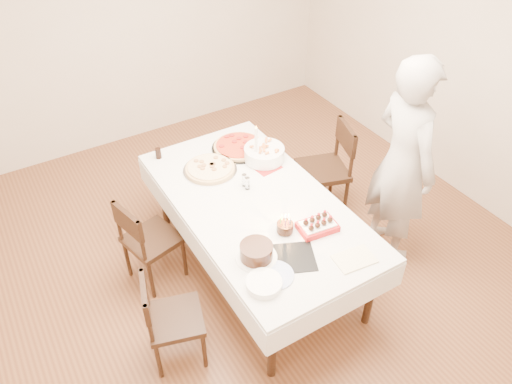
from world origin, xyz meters
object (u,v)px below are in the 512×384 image
pasta_bowl (264,154)px  layer_cake (256,252)px  birthday_cake (285,224)px  chair_left_savory (152,239)px  person (403,163)px  dining_table (256,236)px  pizza_pepperoni (239,146)px  cola_glass (158,153)px  chair_right_savory (323,170)px  pizza_white (210,168)px  strawberry_box (318,226)px  taper_candle (256,145)px  chair_left_dessert (175,319)px

pasta_bowl → layer_cake: (-0.66, -0.96, -0.01)m
pasta_bowl → birthday_cake: bearing=-112.4°
chair_left_savory → layer_cake: 1.06m
chair_left_savory → person: 2.12m
dining_table → pasta_bowl: size_ratio=6.11×
dining_table → chair_left_savory: bearing=155.0°
pizza_pepperoni → cola_glass: size_ratio=5.12×
chair_right_savory → pizza_white: chair_right_savory is taller
pizza_pepperoni → birthday_cake: bearing=-102.6°
chair_right_savory → chair_left_savory: (-1.72, 0.01, -0.04)m
chair_right_savory → strawberry_box: size_ratio=3.31×
chair_right_savory → taper_candle: size_ratio=2.47×
dining_table → chair_right_savory: chair_right_savory is taller
cola_glass → strawberry_box: 1.59m
strawberry_box → person: bearing=7.3°
person → layer_cake: size_ratio=6.34×
chair_right_savory → pizza_white: bearing=-173.1°
pizza_white → layer_cake: layer_cake is taller
birthday_cake → strawberry_box: size_ratio=0.48×
dining_table → chair_right_savory: bearing=20.4°
chair_left_dessert → cola_glass: cola_glass is taller
chair_left_savory → person: person is taller
chair_left_savory → person: size_ratio=0.46×
birthday_cake → pizza_pepperoni: bearing=77.4°
pizza_white → taper_candle: (0.39, -0.11, 0.17)m
chair_right_savory → chair_left_savory: 1.72m
person → cola_glass: (-1.57, 1.33, -0.13)m
pasta_bowl → strawberry_box: pasta_bowl is taller
chair_left_dessert → birthday_cake: bearing=-161.3°
chair_right_savory → strawberry_box: bearing=-113.0°
layer_cake → strawberry_box: 0.53m
chair_right_savory → birthday_cake: 1.26m
pizza_pepperoni → birthday_cake: size_ratio=3.66×
pizza_pepperoni → layer_cake: size_ratio=1.68×
birthday_cake → layer_cake: bearing=-160.1°
pizza_white → chair_left_savory: bearing=-163.5°
chair_left_dessert → layer_cake: size_ratio=2.74×
dining_table → birthday_cake: (0.00, -0.40, 0.45)m
chair_left_savory → birthday_cake: size_ratio=6.31×
pasta_bowl → birthday_cake: birthday_cake is taller
pizza_white → layer_cake: (-0.19, -1.07, 0.04)m
cola_glass → layer_cake: layer_cake is taller
chair_right_savory → strawberry_box: (-0.73, -0.85, 0.32)m
chair_left_dessert → taper_candle: 1.58m
person → pizza_pepperoni: bearing=45.8°
dining_table → chair_left_dessert: chair_left_dessert is taller
taper_candle → cola_glass: size_ratio=3.94×
person → birthday_cake: size_ratio=13.79×
cola_glass → taper_candle: bearing=-36.2°
taper_candle → layer_cake: (-0.58, -0.96, -0.13)m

